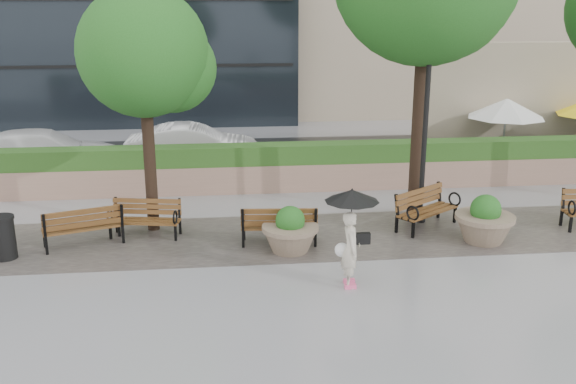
{
  "coord_description": "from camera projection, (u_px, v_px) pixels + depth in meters",
  "views": [
    {
      "loc": [
        -2.49,
        -10.96,
        5.24
      ],
      "look_at": [
        -0.97,
        3.0,
        1.1
      ],
      "focal_mm": 40.0,
      "sensor_mm": 36.0,
      "label": 1
    }
  ],
  "objects": [
    {
      "name": "cobble_strip",
      "position": [
        329.0,
        235.0,
        15.05
      ],
      "size": [
        28.0,
        3.2,
        0.01
      ],
      "primitive_type": "cube",
      "color": "#383330",
      "rests_on": "ground"
    },
    {
      "name": "tree_0",
      "position": [
        150.0,
        57.0,
        14.41
      ],
      "size": [
        3.09,
        2.93,
        5.66
      ],
      "color": "black",
      "rests_on": "ground"
    },
    {
      "name": "planter_left",
      "position": [
        290.0,
        234.0,
        13.97
      ],
      "size": [
        1.24,
        1.24,
        1.04
      ],
      "color": "#7F6B56",
      "rests_on": "ground"
    },
    {
      "name": "asphalt_street",
      "position": [
        291.0,
        157.0,
        22.68
      ],
      "size": [
        40.0,
        7.0,
        0.0
      ],
      "primitive_type": "cube",
      "color": "black",
      "rests_on": "ground"
    },
    {
      "name": "pedestrian",
      "position": [
        351.0,
        228.0,
        12.09
      ],
      "size": [
        1.04,
        1.04,
        1.91
      ],
      "rotation": [
        0.0,
        0.0,
        1.47
      ],
      "color": "beige",
      "rests_on": "ground"
    },
    {
      "name": "car_left",
      "position": [
        45.0,
        152.0,
        20.24
      ],
      "size": [
        5.19,
        2.76,
        1.43
      ],
      "primitive_type": "imported",
      "rotation": [
        0.0,
        0.0,
        1.73
      ],
      "color": "silver",
      "rests_on": "ground"
    },
    {
      "name": "planter_right",
      "position": [
        484.0,
        224.0,
        14.53
      ],
      "size": [
        1.33,
        1.33,
        1.12
      ],
      "color": "#7F6B56",
      "rests_on": "ground"
    },
    {
      "name": "bench_0",
      "position": [
        84.0,
        234.0,
        14.35
      ],
      "size": [
        1.84,
        1.21,
        0.93
      ],
      "rotation": [
        0.0,
        0.0,
        3.47
      ],
      "color": "brown",
      "rests_on": "ground"
    },
    {
      "name": "cafe_wall",
      "position": [
        567.0,
        101.0,
        22.14
      ],
      "size": [
        10.0,
        0.6,
        4.0
      ],
      "primitive_type": "cube",
      "color": "tan",
      "rests_on": "ground"
    },
    {
      "name": "bench_3",
      "position": [
        426.0,
        217.0,
        15.5
      ],
      "size": [
        1.81,
        1.57,
        0.94
      ],
      "rotation": [
        0.0,
        0.0,
        0.62
      ],
      "color": "brown",
      "rests_on": "ground"
    },
    {
      "name": "hedge_wall",
      "position": [
        306.0,
        167.0,
        18.67
      ],
      "size": [
        24.0,
        0.8,
        1.35
      ],
      "color": "#9B7564",
      "rests_on": "ground"
    },
    {
      "name": "trash_bin",
      "position": [
        3.0,
        239.0,
        13.57
      ],
      "size": [
        0.54,
        0.54,
        0.9
      ],
      "primitive_type": "cylinder",
      "color": "black",
      "rests_on": "ground"
    },
    {
      "name": "bench_1",
      "position": [
        146.0,
        226.0,
        14.91
      ],
      "size": [
        1.69,
        0.92,
        0.86
      ],
      "rotation": [
        0.0,
        0.0,
        -0.18
      ],
      "color": "brown",
      "rests_on": "ground"
    },
    {
      "name": "ground",
      "position": [
        356.0,
        290.0,
        12.19
      ],
      "size": [
        100.0,
        100.0,
        0.0
      ],
      "primitive_type": "plane",
      "color": "gray",
      "rests_on": "ground"
    },
    {
      "name": "car_right",
      "position": [
        194.0,
        146.0,
        21.12
      ],
      "size": [
        4.37,
        1.58,
        1.43
      ],
      "primitive_type": "imported",
      "rotation": [
        0.0,
        0.0,
        1.56
      ],
      "color": "silver",
      "rests_on": "ground"
    },
    {
      "name": "bench_2",
      "position": [
        279.0,
        232.0,
        14.46
      ],
      "size": [
        1.75,
        0.81,
        0.91
      ],
      "rotation": [
        0.0,
        0.0,
        3.06
      ],
      "color": "brown",
      "rests_on": "ground"
    },
    {
      "name": "patio_umb_white",
      "position": [
        506.0,
        109.0,
        20.57
      ],
      "size": [
        2.5,
        2.5,
        2.3
      ],
      "color": "black",
      "rests_on": "ground"
    },
    {
      "name": "lamppost",
      "position": [
        424.0,
        147.0,
        15.48
      ],
      "size": [
        0.28,
        0.28,
        4.29
      ],
      "color": "black",
      "rests_on": "ground"
    }
  ]
}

